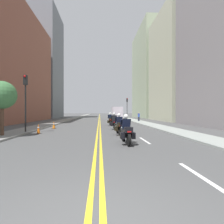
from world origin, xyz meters
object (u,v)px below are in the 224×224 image
(motorcycle_1, at_px, (119,126))
(pedestrian_0, at_px, (139,117))
(motorcycle_2, at_px, (114,122))
(traffic_light_far, at_px, (127,105))
(street_tree_0, at_px, (2,95))
(traffic_light_near, at_px, (25,93))
(traffic_cone_1, at_px, (38,129))
(parked_truck, at_px, (117,114))
(traffic_cone_0, at_px, (54,125))
(motorcycle_0, at_px, (126,132))
(motorcycle_3, at_px, (110,120))

(motorcycle_1, height_order, pedestrian_0, pedestrian_0)
(motorcycle_2, distance_m, traffic_light_far, 21.08)
(street_tree_0, bearing_deg, traffic_light_near, 73.73)
(traffic_cone_1, xyz_separation_m, street_tree_0, (-1.86, -1.72, 2.46))
(traffic_light_far, bearing_deg, motorcycle_1, -100.15)
(motorcycle_1, relative_size, parked_truck, 0.33)
(motorcycle_1, distance_m, traffic_light_far, 25.23)
(traffic_cone_0, bearing_deg, motorcycle_0, -55.99)
(motorcycle_0, xyz_separation_m, street_tree_0, (-8.11, 3.18, 2.21))
(motorcycle_2, xyz_separation_m, traffic_cone_0, (-6.10, 0.96, -0.30))
(motorcycle_1, height_order, motorcycle_3, motorcycle_3)
(motorcycle_0, bearing_deg, motorcycle_1, 86.79)
(motorcycle_0, distance_m, traffic_light_near, 9.59)
(motorcycle_0, xyz_separation_m, pedestrian_0, (5.39, 21.21, 0.20))
(traffic_light_far, bearing_deg, pedestrian_0, -82.73)
(traffic_light_near, xyz_separation_m, street_tree_0, (-0.66, -2.25, -0.41))
(motorcycle_2, height_order, motorcycle_3, motorcycle_2)
(motorcycle_3, distance_m, street_tree_0, 12.70)
(traffic_cone_1, relative_size, pedestrian_0, 0.48)
(traffic_cone_1, bearing_deg, traffic_cone_0, 87.95)
(motorcycle_1, relative_size, traffic_light_near, 0.46)
(pedestrian_0, distance_m, parked_truck, 11.92)
(traffic_cone_0, distance_m, traffic_light_far, 22.34)
(traffic_cone_0, height_order, parked_truck, parked_truck)
(motorcycle_3, bearing_deg, traffic_light_near, -134.79)
(traffic_light_far, distance_m, parked_truck, 5.03)
(motorcycle_2, bearing_deg, motorcycle_0, -87.37)
(motorcycle_3, height_order, traffic_cone_0, motorcycle_3)
(motorcycle_3, relative_size, traffic_light_near, 0.46)
(traffic_cone_1, xyz_separation_m, traffic_light_far, (10.71, 23.62, 2.82))
(traffic_light_near, bearing_deg, motorcycle_2, 19.55)
(motorcycle_1, height_order, traffic_light_near, traffic_light_near)
(traffic_cone_0, distance_m, parked_truck, 25.34)
(motorcycle_3, xyz_separation_m, traffic_light_far, (4.56, 15.73, 2.55))
(motorcycle_0, distance_m, motorcycle_3, 12.79)
(motorcycle_2, relative_size, traffic_cone_1, 2.90)
(motorcycle_3, bearing_deg, parked_truck, 82.32)
(motorcycle_0, distance_m, motorcycle_2, 8.08)
(motorcycle_2, relative_size, parked_truck, 0.35)
(motorcycle_1, distance_m, traffic_cone_0, 8.06)
(motorcycle_0, relative_size, traffic_cone_1, 2.76)
(street_tree_0, bearing_deg, parked_truck, 70.02)
(motorcycle_3, relative_size, traffic_cone_0, 2.88)
(motorcycle_1, height_order, motorcycle_2, motorcycle_2)
(traffic_light_near, bearing_deg, motorcycle_3, 45.03)
(motorcycle_2, xyz_separation_m, traffic_light_near, (-7.46, -2.65, 2.59))
(traffic_cone_0, xyz_separation_m, parked_truck, (8.76, 23.77, 0.90))
(motorcycle_2, bearing_deg, traffic_cone_1, -150.42)
(motorcycle_3, height_order, traffic_light_near, traffic_light_near)
(pedestrian_0, bearing_deg, motorcycle_0, -26.25)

